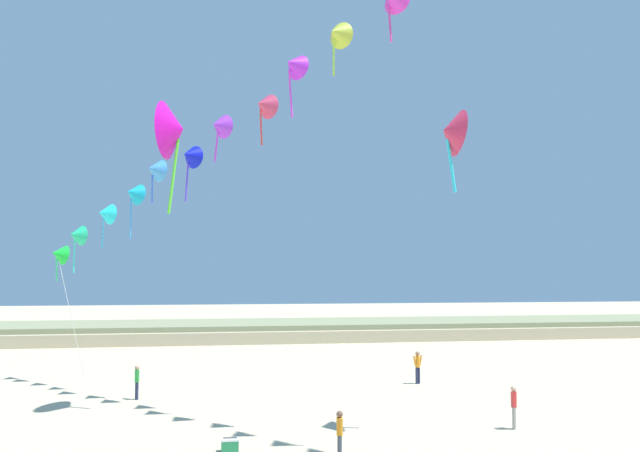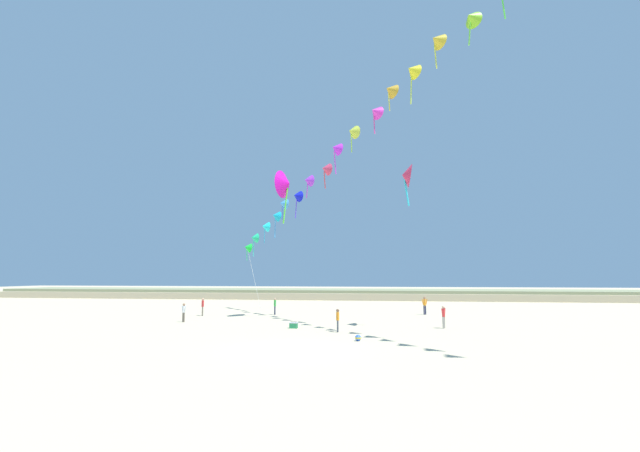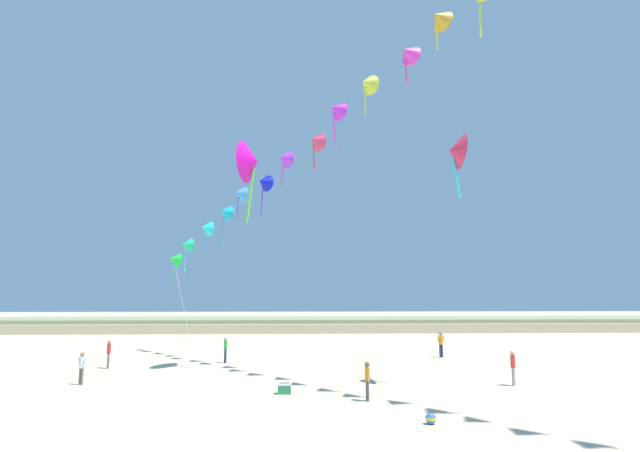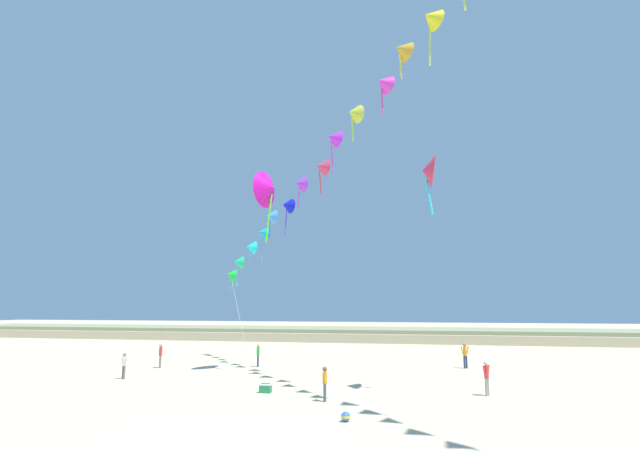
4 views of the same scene
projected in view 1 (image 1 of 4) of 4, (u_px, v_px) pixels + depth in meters
The scene contains 9 objects.
dune_ridge at pixel (233, 330), 62.01m from camera, with size 120.00×12.40×1.47m.
person_near_left at pixel (340, 432), 21.32m from camera, with size 0.21×0.54×1.54m.
person_near_right at pixel (137, 380), 31.69m from camera, with size 0.28×0.54×1.59m.
person_far_left at pixel (418, 365), 36.26m from camera, with size 0.59×0.29×1.72m.
person_far_center at pixel (514, 404), 25.62m from camera, with size 0.39×0.51×1.63m.
kite_banner_string at pixel (363, 19), 26.26m from camera, with size 29.46×31.66×25.04m.
large_kite_low_lead at pixel (451, 132), 25.79m from camera, with size 0.90×1.84×3.28m.
large_kite_mid_trail at pixel (174, 130), 29.67m from camera, with size 1.62×2.74×5.01m.
beach_cooler at pixel (230, 445), 22.34m from camera, with size 0.58×0.41×0.46m.
Camera 1 is at (-2.53, -14.11, 5.84)m, focal length 38.00 mm.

